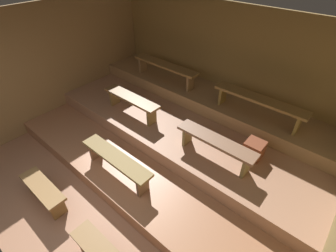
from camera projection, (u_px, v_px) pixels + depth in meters
ground at (156, 165)px, 4.64m from camera, size 6.29×5.12×0.08m
wall_back at (225, 65)px, 5.17m from camera, size 6.29×0.06×2.46m
wall_left at (60, 62)px, 5.29m from camera, size 0.06×5.12×2.46m
platform_lower at (173, 145)px, 4.83m from camera, size 5.49×3.31×0.26m
platform_middle at (189, 123)px, 4.98m from camera, size 5.49×2.29×0.26m
platform_upper at (209, 98)px, 5.22m from camera, size 5.49×0.94×0.26m
bench_floor_left at (43, 190)px, 3.77m from camera, size 0.96×0.28×0.39m
bench_lower_center at (116, 160)px, 3.90m from camera, size 1.41×0.28×0.39m
bench_middle_left at (131, 100)px, 4.83m from camera, size 1.33×0.28×0.39m
bench_middle_right at (216, 143)px, 3.83m from camera, size 1.33×0.28×0.39m
bench_upper_left at (165, 67)px, 5.42m from camera, size 1.66×0.28×0.39m
bench_upper_right at (259, 102)px, 4.29m from camera, size 1.66×0.28×0.39m
wooden_crate_middle at (254, 149)px, 3.96m from camera, size 0.29×0.29×0.29m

